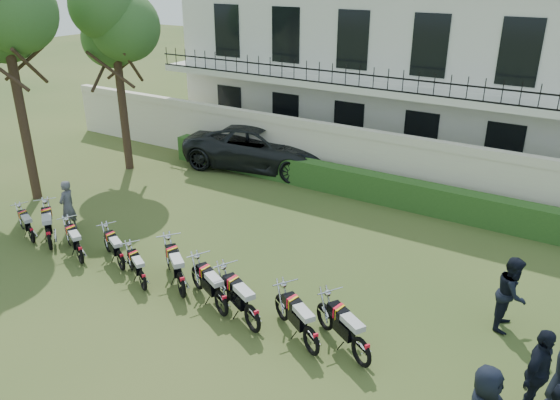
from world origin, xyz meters
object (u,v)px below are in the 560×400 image
(tree_west_near, at_px, (113,19))
(motorcycle_3, at_px, (120,256))
(suv, at_px, (262,147))
(officer_4, at_px, (512,293))
(motorcycle_6, at_px, (221,298))
(motorcycle_9, at_px, (362,346))
(tree_west_mid, at_px, (1,2))
(motorcycle_8, at_px, (311,335))
(motorcycle_0, at_px, (31,230))
(motorcycle_1, at_px, (49,234))
(motorcycle_4, at_px, (142,276))
(motorcycle_5, at_px, (181,279))
(motorcycle_2, at_px, (79,249))
(motorcycle_7, at_px, (252,312))
(inspector, at_px, (68,206))
(officer_2, at_px, (538,373))

(tree_west_near, bearing_deg, motorcycle_3, -45.34)
(suv, distance_m, officer_4, 12.42)
(motorcycle_6, height_order, motorcycle_9, motorcycle_9)
(tree_west_mid, xyz_separation_m, motorcycle_8, (12.54, -2.32, -6.16))
(motorcycle_0, distance_m, motorcycle_3, 3.50)
(tree_west_mid, distance_m, motorcycle_1, 7.57)
(motorcycle_0, relative_size, motorcycle_6, 0.88)
(tree_west_near, relative_size, motorcycle_1, 4.56)
(motorcycle_0, bearing_deg, tree_west_mid, 73.23)
(motorcycle_0, xyz_separation_m, motorcycle_8, (9.60, -0.03, 0.08))
(motorcycle_4, distance_m, motorcycle_5, 1.10)
(motorcycle_2, bearing_deg, motorcycle_7, -64.70)
(motorcycle_3, height_order, motorcycle_7, motorcycle_7)
(motorcycle_0, distance_m, motorcycle_5, 5.78)
(tree_west_mid, xyz_separation_m, officer_4, (15.90, 0.95, -5.77))
(motorcycle_3, distance_m, motorcycle_8, 6.12)
(motorcycle_2, height_order, motorcycle_3, motorcycle_2)
(motorcycle_7, height_order, motorcycle_8, motorcycle_7)
(motorcycle_4, height_order, motorcycle_7, motorcycle_7)
(motorcycle_3, relative_size, suv, 0.26)
(inspector, relative_size, officer_2, 0.90)
(officer_2, bearing_deg, inspector, 101.30)
(officer_2, bearing_deg, motorcycle_8, 112.86)
(motorcycle_5, bearing_deg, suv, 57.65)
(motorcycle_5, distance_m, motorcycle_9, 4.88)
(motorcycle_6, relative_size, motorcycle_9, 1.01)
(motorcycle_0, height_order, motorcycle_9, motorcycle_9)
(motorcycle_7, bearing_deg, officer_2, -57.22)
(motorcycle_7, xyz_separation_m, inspector, (-7.84, 1.24, 0.30))
(motorcycle_0, relative_size, motorcycle_8, 0.91)
(motorcycle_9, bearing_deg, motorcycle_8, 132.20)
(tree_west_mid, height_order, motorcycle_8, tree_west_mid)
(tree_west_near, xyz_separation_m, officer_4, (15.40, -3.05, -4.99))
(motorcycle_7, height_order, officer_2, officer_2)
(motorcycle_2, distance_m, inspector, 2.37)
(motorcycle_0, bearing_deg, motorcycle_2, -70.17)
(motorcycle_6, bearing_deg, motorcycle_1, 116.58)
(tree_west_mid, bearing_deg, motorcycle_1, -31.04)
(suv, height_order, officer_4, officer_4)
(motorcycle_4, distance_m, motorcycle_9, 5.95)
(motorcycle_7, bearing_deg, motorcycle_4, 116.59)
(tree_west_mid, xyz_separation_m, motorcycle_4, (7.66, -2.41, -6.24))
(tree_west_near, bearing_deg, inspector, -62.12)
(motorcycle_5, relative_size, inspector, 1.06)
(motorcycle_1, xyz_separation_m, motorcycle_6, (6.28, 0.05, -0.01))
(motorcycle_4, bearing_deg, tree_west_mid, 101.32)
(motorcycle_3, height_order, officer_4, officer_4)
(motorcycle_1, height_order, motorcycle_7, motorcycle_7)
(tree_west_near, xyz_separation_m, motorcycle_2, (4.68, -6.35, -5.43))
(tree_west_near, xyz_separation_m, motorcycle_5, (8.22, -6.12, -5.36))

